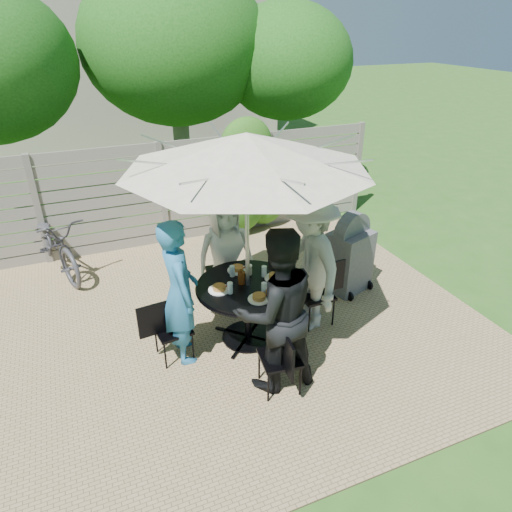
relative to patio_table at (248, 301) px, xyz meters
name	(u,v)px	position (x,y,z in m)	size (l,w,h in m)	color
backyard_envelope	(106,58)	(-0.24, 10.49, 2.04)	(60.00, 60.00, 5.00)	#29541A
patio_table	(248,301)	(0.00, 0.00, 0.00)	(1.25, 1.25, 0.82)	black
umbrella	(246,151)	(0.00, 0.00, 1.87)	(2.74, 2.74, 2.63)	silver
chair_back	(224,283)	(0.01, 0.97, -0.28)	(0.50, 0.72, 0.97)	black
person_back	(226,254)	(0.01, 0.83, 0.25)	(0.80, 0.52, 1.64)	silver
chair_left	(173,341)	(-0.96, 0.01, -0.32)	(0.61, 0.44, 0.83)	black
person_left	(180,292)	(-0.83, 0.01, 0.33)	(0.65, 0.43, 1.79)	#23699B
chair_front	(280,371)	(-0.01, -0.96, -0.31)	(0.47, 0.65, 0.86)	black
person_front	(276,312)	(-0.01, -0.83, 0.38)	(0.92, 0.72, 1.90)	black
chair_right	(315,305)	(0.96, -0.01, -0.30)	(0.64, 0.43, 0.88)	black
person_right	(309,263)	(0.83, -0.01, 0.37)	(1.21, 0.70, 1.87)	#A4A49F
plate_back	(237,269)	(0.00, 0.36, 0.27)	(0.26, 0.26, 0.06)	white
plate_left	(219,289)	(-0.36, 0.00, 0.27)	(0.26, 0.26, 0.06)	white
plate_front	(259,298)	(0.00, -0.36, 0.27)	(0.26, 0.26, 0.06)	white
plate_right	(275,277)	(0.36, 0.00, 0.27)	(0.26, 0.26, 0.06)	white
plate_extra	(271,292)	(0.18, -0.30, 0.27)	(0.24, 0.24, 0.06)	white
glass_back	(232,271)	(-0.10, 0.26, 0.32)	(0.07, 0.07, 0.14)	silver
glass_left	(230,288)	(-0.26, -0.10, 0.32)	(0.07, 0.07, 0.14)	silver
glass_front	(264,288)	(0.10, -0.26, 0.32)	(0.07, 0.07, 0.14)	silver
glass_right	(264,271)	(0.26, 0.10, 0.32)	(0.07, 0.07, 0.14)	silver
syrup_jug	(241,278)	(-0.06, 0.05, 0.33)	(0.09, 0.09, 0.16)	#59280C
coffee_cup	(249,270)	(0.10, 0.22, 0.31)	(0.08, 0.08, 0.12)	#C6B293
bicycle	(55,243)	(-2.17, 2.80, -0.06)	(0.67, 1.92, 1.01)	#333338
bbq_grill	(349,256)	(1.82, 0.55, 0.00)	(0.73, 0.65, 1.25)	#5A5B5F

